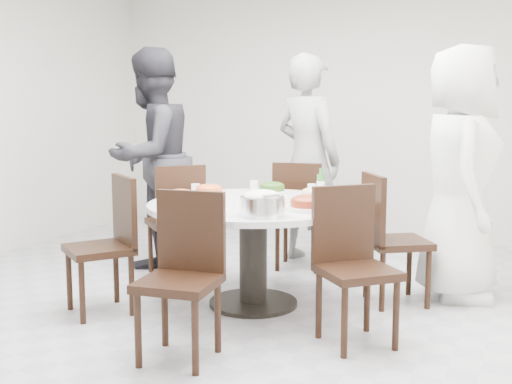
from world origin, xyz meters
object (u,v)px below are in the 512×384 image
at_px(dining_table, 253,254).
at_px(diner_left, 151,158).
at_px(chair_n, 301,215).
at_px(rice_bowl, 262,206).
at_px(diner_middle, 308,159).
at_px(chair_nw, 175,220).
at_px(diner_right, 460,173).
at_px(soup_bowl, 185,204).
at_px(beverage_bottle, 321,182).
at_px(chair_sw, 99,246).
at_px(chair_se, 357,268).
at_px(chair_s, 178,279).
at_px(chair_ne, 397,239).

bearing_deg(dining_table, diner_left, 150.98).
bearing_deg(chair_n, rice_bowl, 91.93).
bearing_deg(diner_middle, chair_nw, 68.69).
distance_m(chair_n, diner_right, 1.48).
relative_size(soup_bowl, beverage_bottle, 1.28).
height_order(diner_left, beverage_bottle, diner_left).
bearing_deg(chair_sw, diner_right, 68.13).
bearing_deg(rice_bowl, chair_se, 1.19).
distance_m(dining_table, chair_sw, 1.08).
distance_m(chair_s, beverage_bottle, 1.67).
distance_m(chair_ne, chair_s, 1.80).
height_order(chair_n, diner_left, diner_left).
bearing_deg(chair_se, diner_right, 26.99).
bearing_deg(diner_left, chair_nw, 63.99).
relative_size(chair_sw, chair_se, 1.00).
distance_m(chair_sw, rice_bowl, 1.22).
bearing_deg(chair_se, dining_table, 109.75).
bearing_deg(beverage_bottle, diner_left, 172.51).
distance_m(chair_n, chair_sw, 1.92).
distance_m(soup_bowl, beverage_bottle, 1.17).
height_order(chair_ne, beverage_bottle, beverage_bottle).
relative_size(chair_ne, beverage_bottle, 4.53).
distance_m(chair_s, soup_bowl, 0.75).
relative_size(chair_s, diner_right, 0.51).
height_order(chair_ne, chair_n, same).
relative_size(chair_ne, chair_se, 1.00).
xyz_separation_m(chair_sw, rice_bowl, (1.17, 0.13, 0.34)).
distance_m(dining_table, diner_right, 1.64).
xyz_separation_m(chair_se, diner_left, (-2.20, 1.18, 0.49)).
xyz_separation_m(chair_se, diner_middle, (-0.96, 1.84, 0.47)).
xyz_separation_m(chair_ne, chair_sw, (-1.84, -1.05, 0.00)).
bearing_deg(diner_middle, chair_n, 118.52).
xyz_separation_m(diner_right, diner_left, (-2.64, -0.06, 0.03)).
distance_m(chair_ne, chair_sw, 2.12).
distance_m(diner_middle, diner_left, 1.41).
distance_m(chair_n, soup_bowl, 1.65).
height_order(chair_nw, rice_bowl, chair_nw).
xyz_separation_m(chair_n, chair_s, (0.07, -2.22, 0.00)).
xyz_separation_m(diner_right, soup_bowl, (-1.60, -1.26, -0.15)).
bearing_deg(chair_ne, chair_sw, 86.52).
bearing_deg(soup_bowl, chair_ne, 37.32).
xyz_separation_m(chair_se, diner_right, (0.44, 1.24, 0.46)).
xyz_separation_m(chair_s, diner_middle, (-0.10, 2.48, 0.47)).
xyz_separation_m(chair_nw, soup_bowl, (0.65, -0.95, 0.32)).
bearing_deg(beverage_bottle, diner_middle, 114.98).
distance_m(chair_ne, chair_se, 0.91).
height_order(diner_middle, beverage_bottle, diner_middle).
xyz_separation_m(chair_sw, beverage_bottle, (1.24, 1.10, 0.38)).
bearing_deg(chair_nw, diner_middle, 179.38).
bearing_deg(diner_right, chair_se, 146.69).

